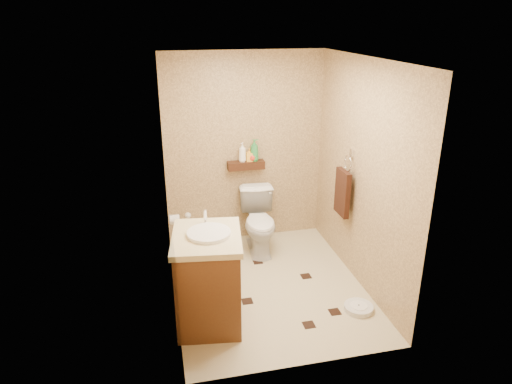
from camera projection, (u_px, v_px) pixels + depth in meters
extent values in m
plane|color=beige|center=(268.00, 285.00, 5.00)|extent=(2.50, 2.50, 0.00)
cube|color=tan|center=(245.00, 150.00, 5.70)|extent=(2.00, 0.04, 2.40)
cube|color=tan|center=(310.00, 238.00, 3.43)|extent=(2.00, 0.04, 2.40)
cube|color=tan|center=(168.00, 191.00, 4.36)|extent=(0.04, 2.50, 2.40)
cube|color=tan|center=(362.00, 176.00, 4.77)|extent=(0.04, 2.50, 2.40)
cube|color=white|center=(271.00, 59.00, 4.13)|extent=(2.00, 2.50, 0.02)
cube|color=#3C1F10|center=(246.00, 165.00, 5.70)|extent=(0.46, 0.14, 0.10)
cube|color=black|center=(247.00, 301.00, 4.72)|extent=(0.11, 0.11, 0.01)
cube|color=black|center=(306.00, 276.00, 5.17)|extent=(0.11, 0.11, 0.01)
cube|color=black|center=(309.00, 325.00, 4.36)|extent=(0.11, 0.11, 0.01)
cube|color=black|center=(214.00, 265.00, 5.40)|extent=(0.11, 0.11, 0.01)
cube|color=black|center=(335.00, 312.00, 4.55)|extent=(0.11, 0.11, 0.01)
cube|color=black|center=(258.00, 262.00, 5.48)|extent=(0.11, 0.11, 0.01)
imported|color=white|center=(260.00, 222.00, 5.64)|extent=(0.48, 0.78, 0.76)
cube|color=brown|center=(208.00, 282.00, 4.28)|extent=(0.66, 0.78, 0.86)
cube|color=beige|center=(207.00, 238.00, 4.12)|extent=(0.71, 0.83, 0.06)
cylinder|color=white|center=(209.00, 234.00, 4.11)|extent=(0.40, 0.40, 0.06)
cylinder|color=silver|center=(205.00, 216.00, 4.30)|extent=(0.03, 0.03, 0.13)
cylinder|color=silver|center=(359.00, 308.00, 4.57)|extent=(0.33, 0.33, 0.05)
cylinder|color=white|center=(359.00, 305.00, 4.56)|extent=(0.17, 0.17, 0.01)
cylinder|color=#196560|center=(189.00, 243.00, 5.79)|extent=(0.11, 0.11, 0.12)
cylinder|color=silver|center=(188.00, 227.00, 5.71)|extent=(0.02, 0.02, 0.35)
sphere|color=silver|center=(188.00, 216.00, 5.65)|extent=(0.08, 0.08, 0.08)
cube|color=silver|center=(352.00, 153.00, 4.93)|extent=(0.03, 0.06, 0.08)
torus|color=silver|center=(348.00, 163.00, 4.97)|extent=(0.02, 0.19, 0.19)
cube|color=#32160F|center=(342.00, 193.00, 5.08)|extent=(0.06, 0.30, 0.52)
cylinder|color=silver|center=(175.00, 220.00, 5.18)|extent=(0.11, 0.11, 0.11)
cylinder|color=silver|center=(171.00, 215.00, 5.15)|extent=(0.04, 0.02, 0.02)
imported|color=white|center=(242.00, 152.00, 5.63)|extent=(0.13, 0.13, 0.24)
imported|color=yellow|center=(249.00, 155.00, 5.66)|extent=(0.08, 0.08, 0.17)
imported|color=red|center=(252.00, 155.00, 5.67)|extent=(0.14, 0.14, 0.14)
imported|color=#2C843E|center=(254.00, 150.00, 5.65)|extent=(0.11, 0.11, 0.28)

